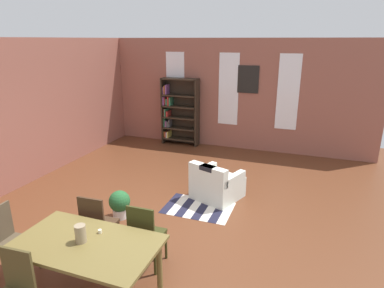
% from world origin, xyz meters
% --- Properties ---
extents(ground_plane, '(11.91, 11.91, 0.00)m').
position_xyz_m(ground_plane, '(0.00, 0.00, 0.00)').
color(ground_plane, brown).
extents(back_wall_brick, '(7.73, 0.12, 2.99)m').
position_xyz_m(back_wall_brick, '(0.00, 4.64, 1.49)').
color(back_wall_brick, '#985849').
rests_on(back_wall_brick, ground).
extents(window_pane_0, '(0.55, 0.02, 1.94)m').
position_xyz_m(window_pane_0, '(-1.57, 4.57, 1.64)').
color(window_pane_0, white).
extents(window_pane_1, '(0.55, 0.02, 1.94)m').
position_xyz_m(window_pane_1, '(0.00, 4.57, 1.64)').
color(window_pane_1, white).
extents(window_pane_2, '(0.55, 0.02, 1.94)m').
position_xyz_m(window_pane_2, '(1.57, 4.57, 1.64)').
color(window_pane_2, white).
extents(dining_table, '(1.67, 0.95, 0.74)m').
position_xyz_m(dining_table, '(-0.09, -1.60, 0.65)').
color(dining_table, brown).
rests_on(dining_table, ground).
extents(vase_on_table, '(0.13, 0.13, 0.21)m').
position_xyz_m(vase_on_table, '(-0.15, -1.60, 0.84)').
color(vase_on_table, '#998466').
rests_on(vase_on_table, dining_table).
extents(tealight_candle_0, '(0.04, 0.04, 0.04)m').
position_xyz_m(tealight_candle_0, '(-0.05, -1.38, 0.76)').
color(tealight_candle_0, silver).
rests_on(tealight_candle_0, dining_table).
extents(dining_chair_far_right, '(0.41, 0.41, 0.95)m').
position_xyz_m(dining_chair_far_right, '(0.29, -0.90, 0.51)').
color(dining_chair_far_right, '#303113').
rests_on(dining_chair_far_right, ground).
extents(dining_chair_head_left, '(0.42, 0.42, 0.95)m').
position_xyz_m(dining_chair_head_left, '(-1.30, -1.61, 0.51)').
color(dining_chair_head_left, brown).
rests_on(dining_chair_head_left, ground).
extents(dining_chair_far_left, '(0.42, 0.42, 0.95)m').
position_xyz_m(dining_chair_far_left, '(-0.46, -0.90, 0.51)').
color(dining_chair_far_left, '#3A2718').
rests_on(dining_chair_far_left, ground).
extents(bookshelf_tall, '(1.07, 0.34, 1.91)m').
position_xyz_m(bookshelf_tall, '(-1.42, 4.38, 0.97)').
color(bookshelf_tall, '#2D2319').
rests_on(bookshelf_tall, ground).
extents(armchair_white, '(1.02, 1.02, 0.75)m').
position_xyz_m(armchair_white, '(0.60, 1.38, 0.28)').
color(armchair_white, silver).
rests_on(armchair_white, ground).
extents(potted_plant_by_shelf, '(0.36, 0.36, 0.49)m').
position_xyz_m(potted_plant_by_shelf, '(-0.74, 0.10, 0.27)').
color(potted_plant_by_shelf, silver).
rests_on(potted_plant_by_shelf, ground).
extents(striped_rug, '(1.22, 0.83, 0.01)m').
position_xyz_m(striped_rug, '(0.41, 0.88, 0.00)').
color(striped_rug, '#1E1E33').
rests_on(striped_rug, ground).
extents(framed_picture, '(0.56, 0.03, 0.72)m').
position_xyz_m(framed_picture, '(0.52, 4.56, 1.94)').
color(framed_picture, black).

